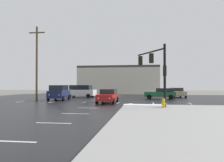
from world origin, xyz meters
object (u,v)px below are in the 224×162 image
fire_hydrant (164,103)px  utility_pole_far (37,62)px  traffic_signal_mast (156,66)px  sedan_green (161,93)px  sedan_red (108,96)px  sedan_tan (177,92)px  suv_navy (59,92)px  suv_white (81,91)px

fire_hydrant → utility_pole_far: (-15.89, 8.88, 4.65)m
traffic_signal_mast → sedan_green: bearing=-35.1°
fire_hydrant → sedan_green: (0.93, 14.21, 0.32)m
fire_hydrant → sedan_red: (-5.71, 5.78, 0.32)m
sedan_tan → suv_navy: 19.37m
fire_hydrant → traffic_signal_mast: bearing=107.1°
sedan_green → suv_navy: (-13.99, -4.50, 0.24)m
fire_hydrant → utility_pole_far: utility_pole_far is taller
suv_navy → sedan_green: bearing=101.9°
sedan_tan → suv_navy: bearing=-67.6°
traffic_signal_mast → sedan_green: 12.92m
suv_white → suv_navy: (-1.23, -6.48, 0.00)m
sedan_red → sedan_green: 10.73m
sedan_green → suv_navy: size_ratio=0.93×
suv_white → sedan_green: 12.92m
traffic_signal_mast → sedan_tan: (4.47, 17.25, -3.04)m
fire_hydrant → sedan_tan: sedan_tan is taller
traffic_signal_mast → sedan_green: traffic_signal_mast is taller
suv_white → sedan_tan: (15.77, 2.81, -0.24)m
suv_navy → utility_pole_far: size_ratio=0.50×
sedan_tan → sedan_green: same height
fire_hydrant → suv_navy: bearing=143.4°
sedan_red → sedan_green: size_ratio=0.99×
traffic_signal_mast → sedan_red: traffic_signal_mast is taller
sedan_tan → utility_pole_far: utility_pole_far is taller
sedan_green → suv_navy: 14.70m
sedan_tan → suv_navy: size_ratio=0.94×
fire_hydrant → sedan_red: sedan_red is taller
utility_pole_far → sedan_red: bearing=-16.9°
traffic_signal_mast → fire_hydrant: size_ratio=7.02×
sedan_green → fire_hydrant: bearing=90.6°
sedan_green → traffic_signal_mast: bearing=87.6°
sedan_tan → traffic_signal_mast: bearing=-20.7°
sedan_red → suv_navy: suv_navy is taller
sedan_red → sedan_green: same height
traffic_signal_mast → fire_hydrant: bearing=168.8°
traffic_signal_mast → sedan_green: size_ratio=1.20×
fire_hydrant → suv_navy: (-13.06, 9.71, 0.55)m
sedan_green → suv_navy: suv_navy is taller
sedan_tan → sedan_green: (-3.00, -4.78, 0.00)m
traffic_signal_mast → suv_white: traffic_signal_mast is taller
sedan_tan → sedan_green: size_ratio=1.01×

